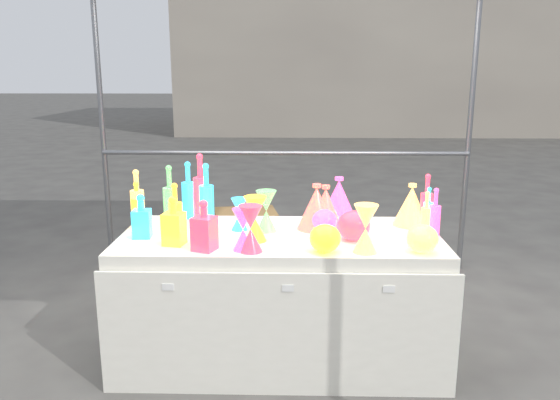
{
  "coord_description": "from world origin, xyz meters",
  "views": [
    {
      "loc": [
        0.07,
        -2.96,
        1.65
      ],
      "look_at": [
        0.0,
        0.0,
        0.95
      ],
      "focal_mm": 35.0,
      "sensor_mm": 36.0,
      "label": 1
    }
  ],
  "objects_px": {
    "cardboard_box_closed": "(246,232)",
    "decanter_0": "(174,221)",
    "lampshade_0": "(317,207)",
    "display_table": "(280,297)",
    "globe_0": "(325,240)",
    "bottle_0": "(137,204)",
    "hourglass_0": "(251,229)"
  },
  "relations": [
    {
      "from": "cardboard_box_closed",
      "to": "decanter_0",
      "type": "xyz_separation_m",
      "value": [
        -0.2,
        -2.07,
        0.68
      ]
    },
    {
      "from": "globe_0",
      "to": "lampshade_0",
      "type": "distance_m",
      "value": 0.43
    },
    {
      "from": "cardboard_box_closed",
      "to": "lampshade_0",
      "type": "relative_size",
      "value": 2.07
    },
    {
      "from": "cardboard_box_closed",
      "to": "lampshade_0",
      "type": "distance_m",
      "value": 1.97
    },
    {
      "from": "bottle_0",
      "to": "decanter_0",
      "type": "height_order",
      "value": "bottle_0"
    },
    {
      "from": "cardboard_box_closed",
      "to": "globe_0",
      "type": "relative_size",
      "value": 3.45
    },
    {
      "from": "cardboard_box_closed",
      "to": "lampshade_0",
      "type": "bearing_deg",
      "value": -82.39
    },
    {
      "from": "decanter_0",
      "to": "lampshade_0",
      "type": "distance_m",
      "value": 0.83
    },
    {
      "from": "decanter_0",
      "to": "globe_0",
      "type": "relative_size",
      "value": 1.63
    },
    {
      "from": "bottle_0",
      "to": "lampshade_0",
      "type": "bearing_deg",
      "value": -1.56
    },
    {
      "from": "cardboard_box_closed",
      "to": "decanter_0",
      "type": "relative_size",
      "value": 2.12
    },
    {
      "from": "display_table",
      "to": "globe_0",
      "type": "bearing_deg",
      "value": -51.28
    },
    {
      "from": "bottle_0",
      "to": "decanter_0",
      "type": "bearing_deg",
      "value": -49.75
    },
    {
      "from": "decanter_0",
      "to": "lampshade_0",
      "type": "height_order",
      "value": "lampshade_0"
    },
    {
      "from": "display_table",
      "to": "cardboard_box_closed",
      "type": "height_order",
      "value": "display_table"
    },
    {
      "from": "decanter_0",
      "to": "lampshade_0",
      "type": "xyz_separation_m",
      "value": [
        0.77,
        0.32,
        0.0
      ]
    },
    {
      "from": "cardboard_box_closed",
      "to": "globe_0",
      "type": "xyz_separation_m",
      "value": [
        0.6,
        -2.18,
        0.61
      ]
    },
    {
      "from": "decanter_0",
      "to": "bottle_0",
      "type": "bearing_deg",
      "value": 140.93
    },
    {
      "from": "cardboard_box_closed",
      "to": "hourglass_0",
      "type": "bearing_deg",
      "value": -94.66
    },
    {
      "from": "globe_0",
      "to": "lampshade_0",
      "type": "bearing_deg",
      "value": 93.68
    },
    {
      "from": "lampshade_0",
      "to": "decanter_0",
      "type": "bearing_deg",
      "value": -150.42
    },
    {
      "from": "bottle_0",
      "to": "lampshade_0",
      "type": "xyz_separation_m",
      "value": [
        1.06,
        -0.03,
        -0.0
      ]
    },
    {
      "from": "display_table",
      "to": "bottle_0",
      "type": "height_order",
      "value": "bottle_0"
    },
    {
      "from": "bottle_0",
      "to": "decanter_0",
      "type": "distance_m",
      "value": 0.45
    },
    {
      "from": "bottle_0",
      "to": "hourglass_0",
      "type": "bearing_deg",
      "value": -32.52
    },
    {
      "from": "cardboard_box_closed",
      "to": "decanter_0",
      "type": "distance_m",
      "value": 2.19
    },
    {
      "from": "bottle_0",
      "to": "globe_0",
      "type": "bearing_deg",
      "value": -22.55
    },
    {
      "from": "display_table",
      "to": "lampshade_0",
      "type": "relative_size",
      "value": 6.85
    },
    {
      "from": "hourglass_0",
      "to": "lampshade_0",
      "type": "relative_size",
      "value": 0.9
    },
    {
      "from": "display_table",
      "to": "lampshade_0",
      "type": "distance_m",
      "value": 0.57
    },
    {
      "from": "display_table",
      "to": "cardboard_box_closed",
      "type": "distance_m",
      "value": 1.92
    },
    {
      "from": "hourglass_0",
      "to": "display_table",
      "type": "bearing_deg",
      "value": 64.45
    }
  ]
}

